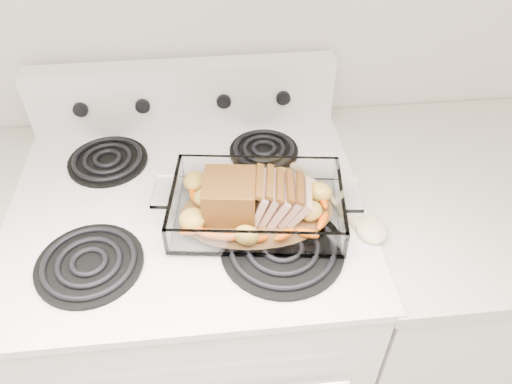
{
  "coord_description": "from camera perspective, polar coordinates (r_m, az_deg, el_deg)",
  "views": [
    {
      "loc": [
        0.07,
        0.85,
        1.7
      ],
      "look_at": [
        0.15,
        1.61,
        0.99
      ],
      "focal_mm": 35.0,
      "sensor_mm": 36.0,
      "label": 1
    }
  ],
  "objects": [
    {
      "name": "wooden_spoon",
      "position": [
        1.09,
        10.66,
        -2.34
      ],
      "size": [
        0.17,
        0.27,
        0.02
      ],
      "rotation": [
        0.0,
        0.0,
        0.46
      ],
      "color": "beige",
      "rests_on": "electric_range"
    },
    {
      "name": "electric_range",
      "position": [
        1.47,
        -6.16,
        -13.99
      ],
      "size": [
        0.78,
        0.7,
        1.12
      ],
      "color": "white",
      "rests_on": "ground"
    },
    {
      "name": "counter_right",
      "position": [
        1.59,
        19.01,
        -11.55
      ],
      "size": [
        0.58,
        0.68,
        0.93
      ],
      "color": "silver",
      "rests_on": "ground"
    },
    {
      "name": "roast_vegetables",
      "position": [
        1.07,
        -0.27,
        -0.39
      ],
      "size": [
        0.33,
        0.18,
        0.04
      ],
      "rotation": [
        0.0,
        0.0,
        0.43
      ],
      "color": "#D83F00",
      "rests_on": "baking_dish"
    },
    {
      "name": "baking_dish",
      "position": [
        1.05,
        0.11,
        -1.9
      ],
      "size": [
        0.35,
        0.23,
        0.07
      ],
      "rotation": [
        0.0,
        0.0,
        -0.13
      ],
      "color": "white",
      "rests_on": "electric_range"
    },
    {
      "name": "pork_roast",
      "position": [
        1.03,
        -1.08,
        -0.77
      ],
      "size": [
        0.22,
        0.11,
        0.09
      ],
      "rotation": [
        0.0,
        0.0,
        -0.08
      ],
      "color": "brown",
      "rests_on": "baking_dish"
    }
  ]
}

